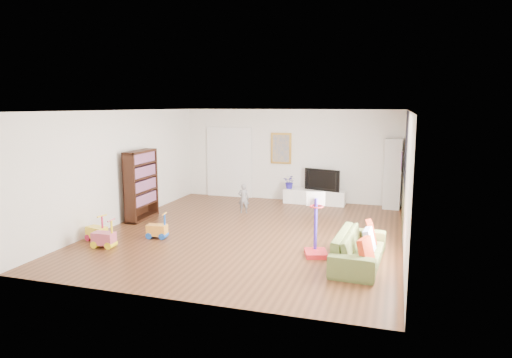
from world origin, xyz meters
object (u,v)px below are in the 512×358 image
(media_console, at_px, (314,197))
(bookshelf, at_px, (141,185))
(sofa, at_px, (359,248))
(basketball_hoop, at_px, (316,225))

(media_console, xyz_separation_m, bookshelf, (-3.81, -3.03, 0.66))
(media_console, relative_size, bookshelf, 1.02)
(sofa, bearing_deg, bookshelf, 75.59)
(bookshelf, xyz_separation_m, sofa, (5.46, -1.75, -0.58))
(sofa, distance_m, basketball_hoop, 0.89)
(media_console, relative_size, basketball_hoop, 1.46)
(media_console, bearing_deg, sofa, -69.87)
(media_console, distance_m, sofa, 5.05)
(bookshelf, distance_m, basketball_hoop, 4.91)
(media_console, distance_m, bookshelf, 4.91)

